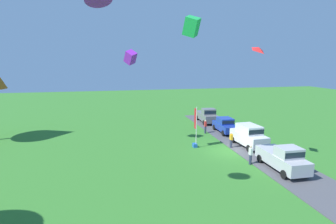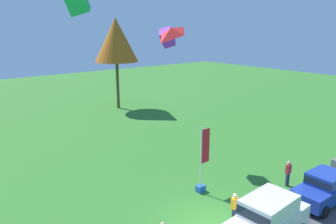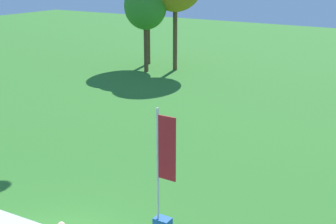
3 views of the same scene
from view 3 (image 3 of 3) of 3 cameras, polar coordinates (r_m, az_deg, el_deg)
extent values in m
cylinder|color=brown|center=(42.08, -2.44, 9.39)|extent=(0.36, 0.36, 5.22)
cylinder|color=brown|center=(39.05, -2.70, 7.72)|extent=(0.36, 0.36, 3.83)
ellipsoid|color=#387F28|center=(38.61, -2.77, 12.79)|extent=(3.44, 3.44, 3.79)
cylinder|color=brown|center=(39.46, 0.87, 8.94)|extent=(0.36, 0.36, 5.32)
cylinder|color=silver|center=(15.30, -1.25, -7.19)|extent=(0.08, 0.08, 4.28)
cube|color=red|center=(14.78, -0.13, -4.48)|extent=(0.64, 0.04, 2.14)
cube|color=blue|center=(16.21, -0.66, -13.43)|extent=(0.56, 0.40, 0.40)
camera|label=1|loc=(38.16, -27.43, 15.97)|focal=28.00mm
camera|label=2|loc=(20.83, -64.29, 11.85)|focal=35.00mm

